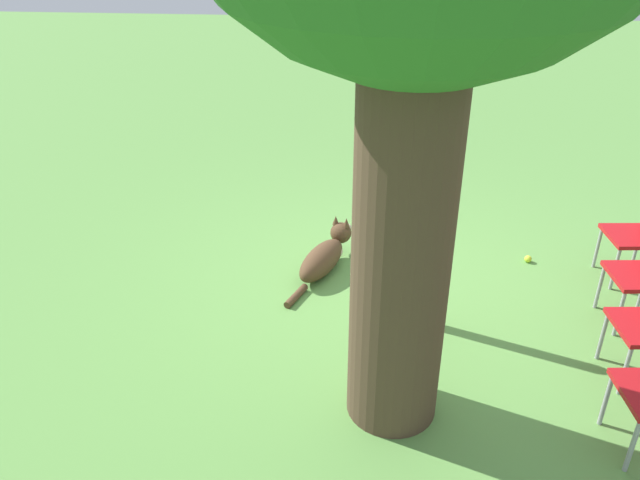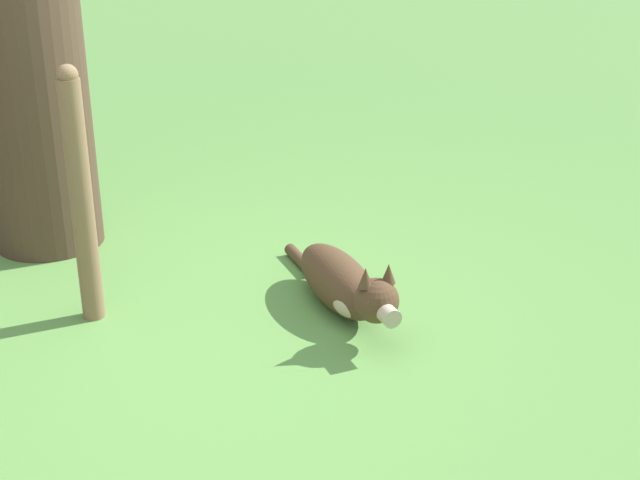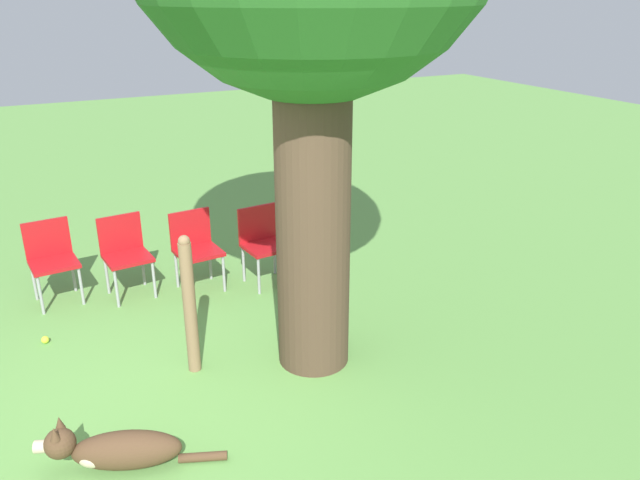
% 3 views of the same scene
% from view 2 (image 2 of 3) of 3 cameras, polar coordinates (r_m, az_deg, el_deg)
% --- Properties ---
extents(ground_plane, '(30.00, 30.00, 0.00)m').
position_cam_2_polar(ground_plane, '(4.29, -9.03, -4.92)').
color(ground_plane, '#609947').
extents(dog, '(0.55, 1.17, 0.38)m').
position_cam_2_polar(dog, '(4.23, 1.58, -2.89)').
color(dog, '#513823').
rests_on(dog, ground_plane).
extents(fence_post, '(0.10, 0.10, 1.20)m').
position_cam_2_polar(fence_post, '(4.14, -15.05, 2.71)').
color(fence_post, '#846647').
rests_on(fence_post, ground_plane).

